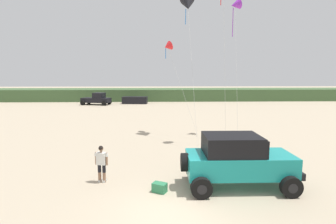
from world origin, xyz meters
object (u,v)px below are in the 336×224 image
distant_pickup (97,99)px  kite_red_delta (235,5)px  cooler_box (160,188)px  distant_sedan (135,100)px  jeep (238,160)px  kite_pink_ribbon (188,4)px  person_watching (101,162)px  kite_white_parafoil (168,47)px

distant_pickup → kite_red_delta: kite_red_delta is taller
cooler_box → distant_pickup: distant_pickup is taller
distant_pickup → distant_sedan: 6.29m
jeep → distant_pickup: (-13.56, 32.58, -0.26)m
kite_red_delta → kite_pink_ribbon: bearing=-178.6°
jeep → kite_pink_ribbon: (-1.11, 10.13, 8.89)m
cooler_box → kite_pink_ribbon: size_ratio=0.05×
kite_red_delta → distant_pickup: bearing=125.8°
person_watching → kite_pink_ribbon: bearing=63.2°
jeep → cooler_box: 3.47m
person_watching → kite_pink_ribbon: 13.97m
kite_white_parafoil → kite_pink_ribbon: kite_pink_ribbon is taller
distant_pickup → kite_pink_ribbon: bearing=-61.0°
person_watching → kite_white_parafoil: kite_white_parafoil is taller
jeep → kite_white_parafoil: (-2.61, 11.17, 5.86)m
jeep → distant_sedan: (-7.46, 34.09, -0.60)m
jeep → distant_sedan: 34.90m
distant_pickup → kite_red_delta: (16.12, -22.36, 9.13)m
kite_white_parafoil → distant_pickup: bearing=117.1°
kite_white_parafoil → kite_pink_ribbon: 3.54m
cooler_box → kite_white_parafoil: kite_white_parafoil is taller
kite_white_parafoil → kite_red_delta: 6.05m
person_watching → cooler_box: size_ratio=2.98×
distant_pickup → kite_white_parafoil: 24.81m
person_watching → distant_pickup: (-7.69, 31.87, 0.00)m
cooler_box → distant_sedan: 34.74m
cooler_box → kite_red_delta: size_ratio=0.05×
person_watching → cooler_box: (2.56, -1.10, -0.75)m
jeep → kite_pink_ribbon: bearing=96.3°
person_watching → distant_pickup: distant_pickup is taller
distant_pickup → kite_pink_ribbon: size_ratio=0.45×
cooler_box → kite_pink_ribbon: bearing=105.4°
cooler_box → distant_sedan: size_ratio=0.13×
kite_red_delta → cooler_box: bearing=-118.9°
jeep → cooler_box: (-3.30, -0.39, -1.01)m
distant_sedan → kite_pink_ribbon: size_ratio=0.38×
cooler_box → kite_red_delta: (5.86, 10.61, 9.88)m
cooler_box → person_watching: bearing=-176.0°
person_watching → cooler_box: person_watching is taller
jeep → distant_pickup: size_ratio=0.99×
jeep → distant_sedan: bearing=102.3°
person_watching → kite_red_delta: size_ratio=0.16×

